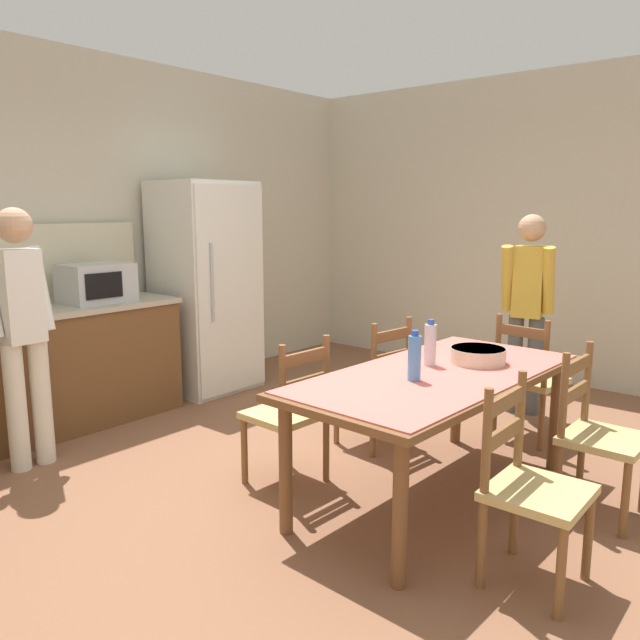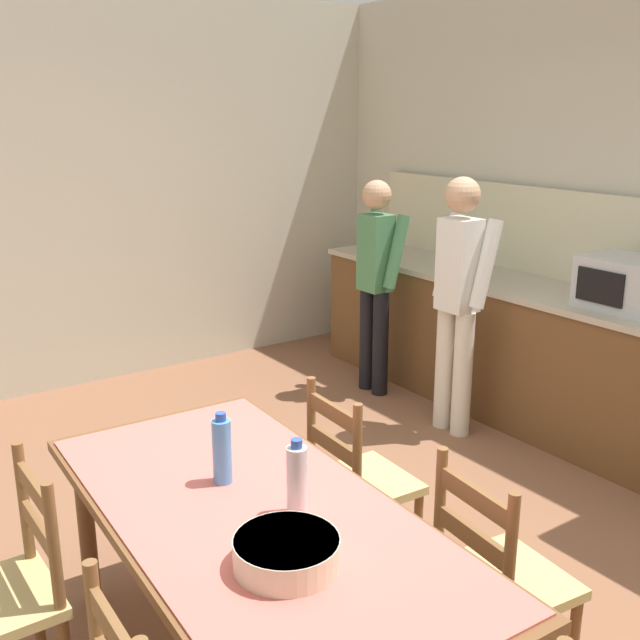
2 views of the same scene
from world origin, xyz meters
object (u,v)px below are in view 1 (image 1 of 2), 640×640
Objects in this scene: chair_side_far_left at (289,414)px; chair_side_near_right at (598,435)px; chair_side_near_left at (530,488)px; bottle_off_centre at (430,344)px; person_at_counter at (22,325)px; refrigerator at (206,287)px; serving_bowl at (478,354)px; chair_head_end at (529,380)px; chair_side_far_right at (376,384)px; bottle_near_centre at (414,357)px; microwave at (96,283)px; dining_table at (437,385)px; person_by_table at (527,304)px.

chair_side_far_left is 1.00× the size of chair_side_near_right.
bottle_off_centre is at bearing 55.83° from chair_side_near_left.
person_at_counter is at bearing 120.45° from chair_side_near_right.
chair_side_near_left is at bearing -107.34° from refrigerator.
serving_bowl is at bearing 97.07° from chair_side_near_right.
chair_head_end is 1.83m from chair_side_far_left.
serving_bowl is 0.35× the size of chair_side_near_right.
chair_side_far_right is at bearing -94.85° from refrigerator.
bottle_off_centre is (0.34, 0.10, 0.00)m from bottle_near_centre.
microwave is 2.30m from chair_side_far_right.
chair_head_end is at bearing 2.38° from serving_bowl.
person_at_counter is at bearing 119.78° from dining_table.
bottle_off_centre is (-0.52, -2.61, -0.07)m from refrigerator.
bottle_off_centre is (0.10, 0.11, 0.20)m from dining_table.
bottle_near_centre is 1.09m from chair_side_far_right.
chair_side_near_right is (-0.05, -1.48, 0.00)m from chair_side_far_right.
chair_side_near_left reaches higher than serving_bowl.
bottle_off_centre is 2.52m from person_at_counter.
chair_side_far_right is (-0.17, -2.00, -0.50)m from refrigerator.
chair_side_near_left is 2.48m from person_by_table.
dining_table is at bearing -80.76° from microwave.
microwave is at bearing 104.74° from chair_side_near_right.
person_by_table is at bearing 168.89° from chair_side_far_left.
microwave is at bearing 101.69° from bottle_off_centre.
refrigerator reaches higher than person_by_table.
microwave is 2.94m from serving_bowl.
dining_table is 1.82m from person_by_table.
chair_head_end is at bearing -7.51° from bottle_off_centre.
bottle_near_centre reaches higher than chair_side_near_left.
person_by_table is at bearing -123.23° from person_at_counter.
bottle_off_centre is at bearing 47.77° from dining_table.
chair_side_near_left is (-1.70, -0.69, 0.00)m from chair_head_end.
chair_head_end is 1.11m from chair_side_near_right.
bottle_near_centre is 0.30× the size of chair_side_near_right.
bottle_near_centre is 1.09m from chair_side_near_right.
bottle_near_centre is 0.17× the size of person_by_table.
chair_side_near_left is 1.00× the size of chair_side_far_right.
chair_side_far_right reaches higher than serving_bowl.
bottle_near_centre is 2.04m from person_by_table.
serving_bowl is at bearing 133.94° from chair_side_far_left.
bottle_near_centre is (-0.86, -2.72, -0.07)m from refrigerator.
person_by_table is at bearing 5.82° from bottle_near_centre.
refrigerator is at bearing -76.98° from person_by_table.
chair_side_near_left is (-0.22, -0.74, -0.43)m from bottle_near_centre.
bottle_near_centre is at bearing 105.12° from chair_side_far_left.
chair_side_far_left is (0.05, 1.48, 0.00)m from chair_side_near_left.
serving_bowl is 0.19× the size of person_at_counter.
chair_side_near_right is 0.55× the size of person_at_counter.
refrigerator is 2.06× the size of chair_head_end.
serving_bowl is (0.23, -0.19, -0.07)m from bottle_off_centre.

